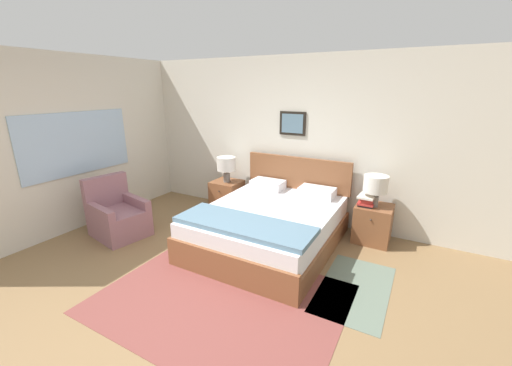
{
  "coord_description": "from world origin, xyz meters",
  "views": [
    {
      "loc": [
        2.03,
        -2.05,
        2.12
      ],
      "look_at": [
        0.11,
        1.43,
        0.9
      ],
      "focal_mm": 22.0,
      "sensor_mm": 36.0,
      "label": 1
    }
  ],
  "objects": [
    {
      "name": "ground_plane",
      "position": [
        0.0,
        0.0,
        0.0
      ],
      "size": [
        16.0,
        16.0,
        0.0
      ],
      "primitive_type": "plane",
      "color": "olive"
    },
    {
      "name": "wall_back",
      "position": [
        0.0,
        2.64,
        1.3
      ],
      "size": [
        7.6,
        0.09,
        2.6
      ],
      "color": "beige",
      "rests_on": "ground_plane"
    },
    {
      "name": "wall_left",
      "position": [
        -2.63,
        1.28,
        1.3
      ],
      "size": [
        0.08,
        5.01,
        2.6
      ],
      "color": "beige",
      "rests_on": "ground_plane"
    },
    {
      "name": "area_rug_main",
      "position": [
        0.36,
        0.2,
        0.0
      ],
      "size": [
        2.46,
        1.85,
        0.01
      ],
      "color": "brown",
      "rests_on": "ground_plane"
    },
    {
      "name": "area_rug_bedside",
      "position": [
        1.55,
        1.06,
        0.0
      ],
      "size": [
        0.71,
        1.26,
        0.01
      ],
      "color": "slate",
      "rests_on": "ground_plane"
    },
    {
      "name": "bed",
      "position": [
        0.27,
        1.52,
        0.3
      ],
      "size": [
        1.72,
        2.1,
        1.06
      ],
      "color": "brown",
      "rests_on": "ground_plane"
    },
    {
      "name": "armchair",
      "position": [
        -1.85,
        0.72,
        0.28
      ],
      "size": [
        0.86,
        0.77,
        0.86
      ],
      "rotation": [
        0.0,
        0.0,
        -1.76
      ],
      "color": "#8E606B",
      "rests_on": "ground_plane"
    },
    {
      "name": "nightstand_near_window",
      "position": [
        -0.97,
        2.33,
        0.27
      ],
      "size": [
        0.49,
        0.49,
        0.54
      ],
      "color": "brown",
      "rests_on": "ground_plane"
    },
    {
      "name": "nightstand_by_door",
      "position": [
        1.51,
        2.33,
        0.27
      ],
      "size": [
        0.49,
        0.49,
        0.54
      ],
      "color": "brown",
      "rests_on": "ground_plane"
    },
    {
      "name": "table_lamp_near_window",
      "position": [
        -0.95,
        2.3,
        0.84
      ],
      "size": [
        0.32,
        0.32,
        0.44
      ],
      "color": "slate",
      "rests_on": "nightstand_near_window"
    },
    {
      "name": "table_lamp_by_door",
      "position": [
        1.49,
        2.3,
        0.84
      ],
      "size": [
        0.32,
        0.32,
        0.44
      ],
      "color": "slate",
      "rests_on": "nightstand_by_door"
    },
    {
      "name": "book_thick_bottom",
      "position": [
        1.4,
        2.28,
        0.55
      ],
      "size": [
        0.21,
        0.22,
        0.03
      ],
      "rotation": [
        0.0,
        0.0,
        -0.07
      ],
      "color": "#232328",
      "rests_on": "nightstand_by_door"
    },
    {
      "name": "book_hardcover_middle",
      "position": [
        1.4,
        2.28,
        0.58
      ],
      "size": [
        0.21,
        0.24,
        0.03
      ],
      "rotation": [
        0.0,
        0.0,
        0.0
      ],
      "color": "#B7332D",
      "rests_on": "book_thick_bottom"
    },
    {
      "name": "book_novel_upper",
      "position": [
        1.4,
        2.28,
        0.61
      ],
      "size": [
        0.19,
        0.23,
        0.04
      ],
      "rotation": [
        0.0,
        0.0,
        0.2
      ],
      "color": "#B7332D",
      "rests_on": "book_hardcover_middle"
    },
    {
      "name": "book_slim_near_top",
      "position": [
        1.4,
        2.28,
        0.65
      ],
      "size": [
        0.2,
        0.22,
        0.03
      ],
      "rotation": [
        0.0,
        0.0,
        0.14
      ],
      "color": "#B7332D",
      "rests_on": "book_novel_upper"
    },
    {
      "name": "book_paperback_top",
      "position": [
        1.4,
        2.28,
        0.67
      ],
      "size": [
        0.23,
        0.29,
        0.03
      ],
      "rotation": [
        0.0,
        0.0,
        -0.07
      ],
      "color": "silver",
      "rests_on": "book_slim_near_top"
    }
  ]
}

